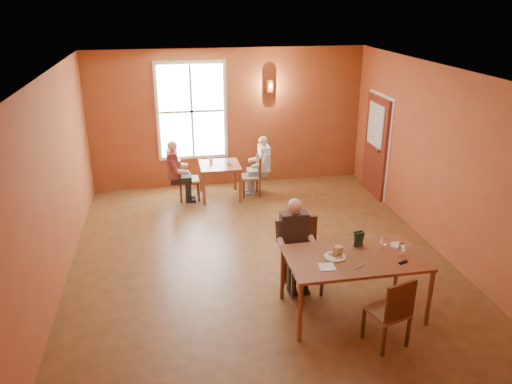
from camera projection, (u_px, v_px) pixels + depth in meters
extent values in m
cube|color=brown|center=(258.00, 255.00, 8.27)|extent=(6.00, 7.00, 0.01)
cube|color=brown|center=(229.00, 118.00, 10.92)|extent=(6.00, 0.04, 3.00)
cube|color=brown|center=(330.00, 294.00, 4.52)|extent=(6.00, 0.04, 3.00)
cube|color=brown|center=(55.00, 182.00, 7.21)|extent=(0.04, 7.00, 3.00)
cube|color=brown|center=(437.00, 159.00, 8.23)|extent=(0.04, 7.00, 3.00)
cube|color=white|center=(259.00, 71.00, 7.17)|extent=(6.00, 7.00, 0.04)
cube|color=white|center=(192.00, 111.00, 10.66)|extent=(1.36, 0.10, 1.96)
cube|color=maroon|center=(375.00, 147.00, 10.48)|extent=(0.12, 1.04, 2.10)
cylinder|color=brown|center=(270.00, 86.00, 10.72)|extent=(0.16, 0.16, 0.28)
cylinder|color=white|center=(335.00, 256.00, 6.48)|extent=(0.37, 0.37, 0.04)
cube|color=#DDB979|center=(338.00, 252.00, 6.51)|extent=(0.12, 0.11, 0.11)
cube|color=#1E3D28|center=(359.00, 239.00, 6.74)|extent=(0.14, 0.08, 0.22)
cube|color=silver|center=(360.00, 267.00, 6.25)|extent=(0.19, 0.11, 0.00)
cube|color=white|center=(327.00, 267.00, 6.25)|extent=(0.21, 0.21, 0.01)
cylinder|color=white|center=(398.00, 245.00, 6.79)|extent=(0.23, 0.23, 0.01)
cube|color=black|center=(403.00, 262.00, 6.35)|extent=(0.13, 0.09, 0.02)
imported|color=white|center=(229.00, 163.00, 10.35)|extent=(0.14, 0.14, 0.09)
imported|color=white|center=(211.00, 161.00, 10.48)|extent=(0.10, 0.10, 0.09)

